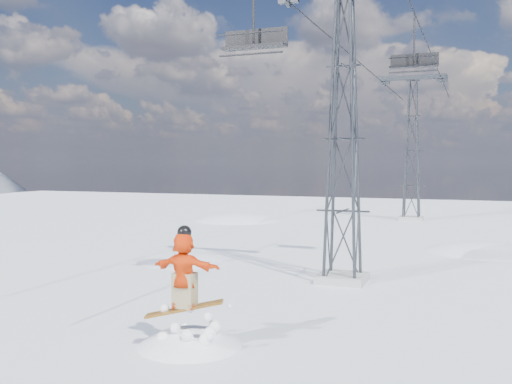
{
  "coord_description": "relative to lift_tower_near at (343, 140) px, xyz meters",
  "views": [
    {
      "loc": [
        5.52,
        -13.47,
        4.61
      ],
      "look_at": [
        -0.8,
        2.91,
        3.69
      ],
      "focal_mm": 40.0,
      "sensor_mm": 36.0,
      "label": 1
    }
  ],
  "objects": [
    {
      "name": "ground",
      "position": [
        -0.8,
        -8.0,
        -5.47
      ],
      "size": [
        120.0,
        120.0,
        0.0
      ],
      "primitive_type": "plane",
      "color": "white",
      "rests_on": "ground"
    },
    {
      "name": "snow_terrain",
      "position": [
        -5.57,
        13.24,
        -15.06
      ],
      "size": [
        39.0,
        37.0,
        22.0
      ],
      "color": "white",
      "rests_on": "ground"
    },
    {
      "name": "lift_tower_near",
      "position": [
        0.0,
        0.0,
        0.0
      ],
      "size": [
        5.2,
        1.8,
        11.43
      ],
      "color": "#999999",
      "rests_on": "ground"
    },
    {
      "name": "lift_tower_far",
      "position": [
        0.0,
        25.0,
        0.0
      ],
      "size": [
        5.2,
        1.8,
        11.43
      ],
      "color": "#999999",
      "rests_on": "ground"
    },
    {
      "name": "haul_cables",
      "position": [
        0.0,
        11.5,
        5.38
      ],
      "size": [
        4.46,
        51.0,
        0.06
      ],
      "color": "black",
      "rests_on": "ground"
    },
    {
      "name": "lift_chair_near",
      "position": [
        -2.2,
        -3.69,
        3.18
      ],
      "size": [
        2.22,
        0.64,
        2.75
      ],
      "color": "black",
      "rests_on": "ground"
    },
    {
      "name": "lift_chair_mid",
      "position": [
        2.2,
        3.64,
        3.4
      ],
      "size": [
        2.0,
        0.57,
        2.48
      ],
      "color": "black",
      "rests_on": "ground"
    }
  ]
}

